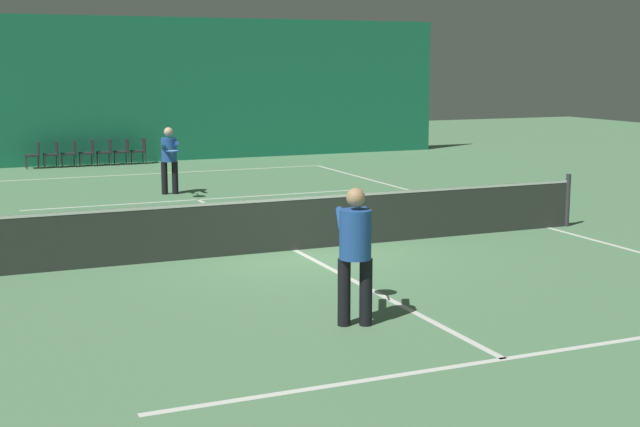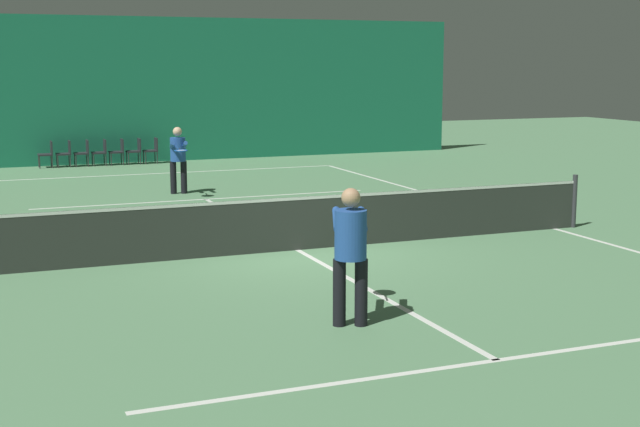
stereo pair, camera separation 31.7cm
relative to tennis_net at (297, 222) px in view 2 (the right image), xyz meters
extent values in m
plane|color=#56845B|center=(0.00, 0.00, -0.51)|extent=(60.00, 60.00, 0.00)
cube|color=#196B4C|center=(0.00, 15.23, 1.88)|extent=(23.00, 0.12, 4.78)
cube|color=silver|center=(0.00, 11.90, -0.51)|extent=(11.00, 0.10, 0.00)
cube|color=silver|center=(0.00, 6.40, -0.51)|extent=(8.25, 0.10, 0.00)
cube|color=silver|center=(0.00, -6.40, -0.51)|extent=(8.25, 0.10, 0.00)
cube|color=silver|center=(5.50, 0.00, -0.51)|extent=(0.10, 23.80, 0.00)
cube|color=silver|center=(0.00, 0.00, -0.51)|extent=(0.10, 12.80, 0.00)
cube|color=#2D332D|center=(0.00, 0.00, -0.04)|extent=(11.90, 0.02, 0.95)
cube|color=white|center=(0.00, 0.00, 0.41)|extent=(11.90, 0.02, 0.05)
cylinder|color=#333338|center=(5.95, 0.00, 0.02)|extent=(0.10, 0.10, 1.07)
cylinder|color=black|center=(-1.11, -4.51, -0.08)|extent=(0.21, 0.21, 0.86)
cylinder|color=black|center=(-0.86, -4.61, -0.08)|extent=(0.21, 0.21, 0.86)
cylinder|color=#234C99|center=(-0.98, -4.56, 0.66)|extent=(0.52, 0.52, 0.62)
sphere|color=tan|center=(-0.98, -4.56, 1.13)|extent=(0.24, 0.24, 0.24)
cylinder|color=#234C99|center=(-1.03, -4.23, 0.81)|extent=(0.31, 0.59, 0.25)
cylinder|color=#234C99|center=(-0.73, -4.35, 0.81)|extent=(0.31, 0.59, 0.25)
cylinder|color=black|center=(-0.73, -3.88, 0.73)|extent=(0.13, 0.30, 0.03)
torus|color=#1951B2|center=(-0.62, -3.60, 0.73)|extent=(0.43, 0.43, 0.03)
cylinder|color=silver|center=(-0.62, -3.60, 0.73)|extent=(0.36, 0.36, 0.00)
cylinder|color=black|center=(-0.26, 7.57, -0.10)|extent=(0.18, 0.18, 0.83)
cylinder|color=black|center=(-0.52, 7.61, -0.10)|extent=(0.18, 0.18, 0.83)
cylinder|color=#234C99|center=(-0.39, 7.59, 0.62)|extent=(0.44, 0.44, 0.60)
sphere|color=#DBAD89|center=(-0.39, 7.59, 1.06)|extent=(0.23, 0.23, 0.23)
cylinder|color=#234C99|center=(-0.28, 7.30, 0.75)|extent=(0.18, 0.58, 0.24)
cylinder|color=#234C99|center=(-0.58, 7.35, 0.75)|extent=(0.18, 0.58, 0.24)
cylinder|color=black|center=(-0.50, 6.90, 0.68)|extent=(0.07, 0.31, 0.03)
torus|color=#1951B2|center=(-0.54, 6.60, 0.68)|extent=(0.38, 0.38, 0.03)
cylinder|color=silver|center=(-0.54, 6.60, 0.68)|extent=(0.31, 0.31, 0.00)
cylinder|color=#2D2D2D|center=(-3.23, 14.87, -0.32)|extent=(0.03, 0.03, 0.39)
cylinder|color=#2D2D2D|center=(-3.23, 14.49, -0.32)|extent=(0.03, 0.03, 0.39)
cylinder|color=#2D2D2D|center=(-2.85, 14.87, -0.32)|extent=(0.03, 0.03, 0.39)
cylinder|color=#2D2D2D|center=(-2.85, 14.49, -0.32)|extent=(0.03, 0.03, 0.39)
cube|color=#232328|center=(-3.04, 14.68, -0.10)|extent=(0.44, 0.44, 0.05)
cube|color=#232328|center=(-2.84, 14.68, 0.13)|extent=(0.04, 0.44, 0.40)
cylinder|color=#2D2D2D|center=(-2.67, 14.87, -0.32)|extent=(0.03, 0.03, 0.39)
cylinder|color=#2D2D2D|center=(-2.67, 14.49, -0.32)|extent=(0.03, 0.03, 0.39)
cylinder|color=#2D2D2D|center=(-2.29, 14.87, -0.32)|extent=(0.03, 0.03, 0.39)
cylinder|color=#2D2D2D|center=(-2.29, 14.49, -0.32)|extent=(0.03, 0.03, 0.39)
cube|color=#232328|center=(-2.48, 14.68, -0.10)|extent=(0.44, 0.44, 0.05)
cube|color=#232328|center=(-2.28, 14.68, 0.13)|extent=(0.04, 0.44, 0.40)
cylinder|color=#2D2D2D|center=(-2.12, 14.87, -0.32)|extent=(0.03, 0.03, 0.39)
cylinder|color=#2D2D2D|center=(-2.12, 14.49, -0.32)|extent=(0.03, 0.03, 0.39)
cylinder|color=#2D2D2D|center=(-1.74, 14.87, -0.32)|extent=(0.03, 0.03, 0.39)
cylinder|color=#2D2D2D|center=(-1.74, 14.49, -0.32)|extent=(0.03, 0.03, 0.39)
cube|color=#232328|center=(-1.93, 14.68, -0.10)|extent=(0.44, 0.44, 0.05)
cube|color=#232328|center=(-1.73, 14.68, 0.13)|extent=(0.04, 0.44, 0.40)
cylinder|color=#2D2D2D|center=(-1.56, 14.87, -0.32)|extent=(0.03, 0.03, 0.39)
cylinder|color=#2D2D2D|center=(-1.56, 14.49, -0.32)|extent=(0.03, 0.03, 0.39)
cylinder|color=#2D2D2D|center=(-1.18, 14.87, -0.32)|extent=(0.03, 0.03, 0.39)
cylinder|color=#2D2D2D|center=(-1.18, 14.49, -0.32)|extent=(0.03, 0.03, 0.39)
cube|color=#232328|center=(-1.37, 14.68, -0.10)|extent=(0.44, 0.44, 0.05)
cube|color=#232328|center=(-1.17, 14.68, 0.13)|extent=(0.04, 0.44, 0.40)
cylinder|color=#2D2D2D|center=(-1.01, 14.87, -0.32)|extent=(0.03, 0.03, 0.39)
cylinder|color=#2D2D2D|center=(-1.01, 14.49, -0.32)|extent=(0.03, 0.03, 0.39)
cylinder|color=#2D2D2D|center=(-0.63, 14.87, -0.32)|extent=(0.03, 0.03, 0.39)
cylinder|color=#2D2D2D|center=(-0.63, 14.49, -0.32)|extent=(0.03, 0.03, 0.39)
cube|color=#232328|center=(-0.82, 14.68, -0.10)|extent=(0.44, 0.44, 0.05)
cube|color=#232328|center=(-0.62, 14.68, 0.13)|extent=(0.04, 0.44, 0.40)
cylinder|color=#2D2D2D|center=(-0.46, 14.87, -0.32)|extent=(0.03, 0.03, 0.39)
cylinder|color=#2D2D2D|center=(-0.46, 14.49, -0.32)|extent=(0.03, 0.03, 0.39)
cylinder|color=#2D2D2D|center=(-0.08, 14.87, -0.32)|extent=(0.03, 0.03, 0.39)
cylinder|color=#2D2D2D|center=(-0.08, 14.49, -0.32)|extent=(0.03, 0.03, 0.39)
cube|color=#232328|center=(-0.27, 14.68, -0.10)|extent=(0.44, 0.44, 0.05)
cube|color=#232328|center=(-0.07, 14.68, 0.13)|extent=(0.04, 0.44, 0.40)
cylinder|color=#2D2D2D|center=(0.10, 14.87, -0.32)|extent=(0.03, 0.03, 0.39)
cylinder|color=#2D2D2D|center=(0.10, 14.49, -0.32)|extent=(0.03, 0.03, 0.39)
cylinder|color=#2D2D2D|center=(0.48, 14.87, -0.32)|extent=(0.03, 0.03, 0.39)
cylinder|color=#2D2D2D|center=(0.48, 14.49, -0.32)|extent=(0.03, 0.03, 0.39)
cube|color=#232328|center=(0.29, 14.68, -0.10)|extent=(0.44, 0.44, 0.05)
cube|color=#232328|center=(0.49, 14.68, 0.13)|extent=(0.04, 0.44, 0.40)
camera|label=1|loc=(-5.68, -14.40, 2.79)|focal=50.00mm
camera|label=2|loc=(-5.39, -14.52, 2.79)|focal=50.00mm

